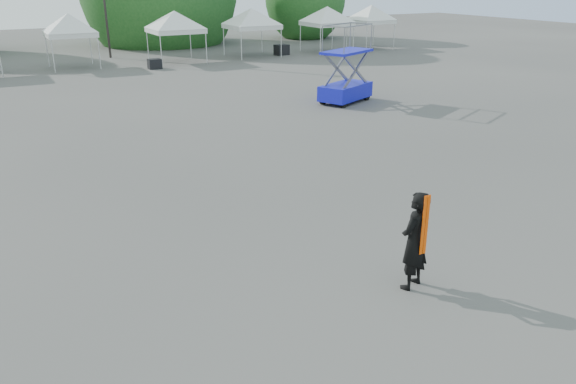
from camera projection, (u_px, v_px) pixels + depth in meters
ground at (294, 240)px, 12.48m from camera, size 120.00×120.00×0.00m
tent_e at (68, 18)px, 34.48m from camera, size 4.08×4.08×3.88m
tent_f at (174, 15)px, 36.83m from camera, size 4.61×4.61×3.88m
tent_g at (251, 12)px, 39.61m from camera, size 4.66×4.66×3.88m
tent_h at (327, 10)px, 41.94m from camera, size 4.42×4.42×3.88m
tent_extra_8 at (372, 8)px, 44.09m from camera, size 4.07×4.07×3.88m
man at (415, 241)px, 10.27m from camera, size 0.81×0.68×1.91m
scissor_lift at (346, 64)px, 25.37m from camera, size 3.00×2.33×3.47m
crate_mid at (155, 64)px, 35.11m from camera, size 0.80×0.62×0.62m
crate_east at (282, 50)px, 41.26m from camera, size 1.05×0.87×0.74m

